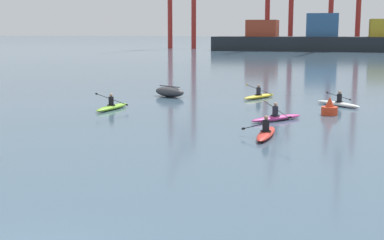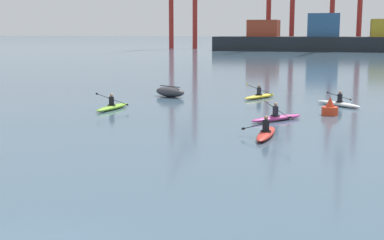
{
  "view_description": "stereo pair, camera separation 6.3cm",
  "coord_description": "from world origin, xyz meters",
  "px_view_note": "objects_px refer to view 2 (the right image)",
  "views": [
    {
      "loc": [
        5.9,
        -8.32,
        4.61
      ],
      "look_at": [
        -0.41,
        15.13,
        0.6
      ],
      "focal_mm": 51.03,
      "sensor_mm": 36.0,
      "label": 1
    },
    {
      "loc": [
        5.96,
        -8.31,
        4.61
      ],
      "look_at": [
        -0.41,
        15.13,
        0.6
      ],
      "focal_mm": 51.03,
      "sensor_mm": 36.0,
      "label": 2
    }
  ],
  "objects_px": {
    "kayak_yellow": "(260,96)",
    "kayak_lime": "(112,106)",
    "kayak_red": "(266,133)",
    "channel_buoy": "(330,108)",
    "container_barge": "(323,39)",
    "kayak_magenta": "(277,117)",
    "kayak_white": "(339,103)",
    "capsized_dinghy": "(170,92)"
  },
  "relations": [
    {
      "from": "kayak_magenta",
      "to": "kayak_red",
      "type": "height_order",
      "value": "kayak_magenta"
    },
    {
      "from": "kayak_magenta",
      "to": "kayak_red",
      "type": "bearing_deg",
      "value": -89.39
    },
    {
      "from": "container_barge",
      "to": "kayak_red",
      "type": "bearing_deg",
      "value": -89.53
    },
    {
      "from": "kayak_yellow",
      "to": "kayak_lime",
      "type": "bearing_deg",
      "value": -135.28
    },
    {
      "from": "kayak_magenta",
      "to": "kayak_red",
      "type": "relative_size",
      "value": 0.87
    },
    {
      "from": "channel_buoy",
      "to": "kayak_lime",
      "type": "distance_m",
      "value": 12.46
    },
    {
      "from": "channel_buoy",
      "to": "kayak_magenta",
      "type": "distance_m",
      "value": 3.77
    },
    {
      "from": "kayak_red",
      "to": "kayak_yellow",
      "type": "xyz_separation_m",
      "value": [
        -2.23,
        13.51,
        -0.0
      ]
    },
    {
      "from": "container_barge",
      "to": "kayak_lime",
      "type": "bearing_deg",
      "value": -95.31
    },
    {
      "from": "container_barge",
      "to": "capsized_dinghy",
      "type": "height_order",
      "value": "container_barge"
    },
    {
      "from": "container_barge",
      "to": "kayak_magenta",
      "type": "relative_size",
      "value": 16.31
    },
    {
      "from": "kayak_yellow",
      "to": "kayak_lime",
      "type": "height_order",
      "value": "kayak_lime"
    },
    {
      "from": "kayak_red",
      "to": "kayak_white",
      "type": "bearing_deg",
      "value": 74.67
    },
    {
      "from": "kayak_lime",
      "to": "kayak_white",
      "type": "bearing_deg",
      "value": 21.26
    },
    {
      "from": "capsized_dinghy",
      "to": "kayak_red",
      "type": "bearing_deg",
      "value": -56.6
    },
    {
      "from": "kayak_magenta",
      "to": "kayak_lime",
      "type": "distance_m",
      "value": 9.91
    },
    {
      "from": "kayak_magenta",
      "to": "container_barge",
      "type": "bearing_deg",
      "value": 90.47
    },
    {
      "from": "kayak_yellow",
      "to": "kayak_red",
      "type": "bearing_deg",
      "value": -80.64
    },
    {
      "from": "capsized_dinghy",
      "to": "kayak_magenta",
      "type": "xyz_separation_m",
      "value": [
        8.37,
        -8.31,
        -0.18
      ]
    },
    {
      "from": "capsized_dinghy",
      "to": "kayak_white",
      "type": "distance_m",
      "value": 11.56
    },
    {
      "from": "container_barge",
      "to": "kayak_magenta",
      "type": "xyz_separation_m",
      "value": [
        0.8,
        -98.25,
        -2.46
      ]
    },
    {
      "from": "channel_buoy",
      "to": "kayak_magenta",
      "type": "bearing_deg",
      "value": -133.78
    },
    {
      "from": "capsized_dinghy",
      "to": "container_barge",
      "type": "bearing_deg",
      "value": 85.19
    },
    {
      "from": "capsized_dinghy",
      "to": "channel_buoy",
      "type": "relative_size",
      "value": 2.81
    },
    {
      "from": "container_barge",
      "to": "capsized_dinghy",
      "type": "xyz_separation_m",
      "value": [
        -7.57,
        -89.94,
        -2.28
      ]
    },
    {
      "from": "kayak_white",
      "to": "capsized_dinghy",
      "type": "bearing_deg",
      "value": 171.09
    },
    {
      "from": "kayak_yellow",
      "to": "channel_buoy",
      "type": "bearing_deg",
      "value": -52.95
    },
    {
      "from": "container_barge",
      "to": "kayak_white",
      "type": "bearing_deg",
      "value": -87.6
    },
    {
      "from": "channel_buoy",
      "to": "kayak_red",
      "type": "bearing_deg",
      "value": -109.65
    },
    {
      "from": "container_barge",
      "to": "channel_buoy",
      "type": "bearing_deg",
      "value": -87.96
    },
    {
      "from": "capsized_dinghy",
      "to": "kayak_magenta",
      "type": "height_order",
      "value": "kayak_magenta"
    },
    {
      "from": "channel_buoy",
      "to": "kayak_lime",
      "type": "relative_size",
      "value": 0.29
    },
    {
      "from": "channel_buoy",
      "to": "kayak_red",
      "type": "distance_m",
      "value": 7.62
    },
    {
      "from": "kayak_white",
      "to": "kayak_lime",
      "type": "relative_size",
      "value": 0.84
    },
    {
      "from": "kayak_red",
      "to": "kayak_white",
      "type": "distance_m",
      "value": 11.38
    },
    {
      "from": "kayak_yellow",
      "to": "kayak_white",
      "type": "height_order",
      "value": "kayak_white"
    },
    {
      "from": "kayak_magenta",
      "to": "kayak_white",
      "type": "relative_size",
      "value": 1.03
    },
    {
      "from": "kayak_lime",
      "to": "kayak_yellow",
      "type": "bearing_deg",
      "value": 44.72
    },
    {
      "from": "capsized_dinghy",
      "to": "kayak_red",
      "type": "relative_size",
      "value": 0.82
    },
    {
      "from": "channel_buoy",
      "to": "kayak_lime",
      "type": "bearing_deg",
      "value": -174.49
    },
    {
      "from": "kayak_magenta",
      "to": "kayak_red",
      "type": "distance_m",
      "value": 4.45
    },
    {
      "from": "kayak_red",
      "to": "channel_buoy",
      "type": "bearing_deg",
      "value": 70.35
    }
  ]
}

